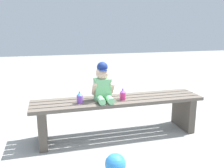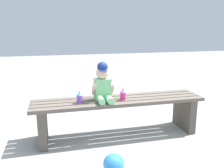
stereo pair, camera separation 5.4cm
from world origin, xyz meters
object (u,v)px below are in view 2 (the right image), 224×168
(child_figure, at_px, (103,84))
(sippy_cup_left, at_px, (80,98))
(park_bench, at_px, (119,110))
(toy_ball, at_px, (114,164))
(sippy_cup_right, at_px, (123,95))

(child_figure, bearing_deg, sippy_cup_left, -170.16)
(park_bench, xyz_separation_m, toy_ball, (-0.23, -0.69, -0.21))
(child_figure, xyz_separation_m, sippy_cup_left, (-0.25, -0.04, -0.12))
(park_bench, height_order, child_figure, child_figure)
(child_figure, distance_m, sippy_cup_right, 0.24)
(sippy_cup_right, bearing_deg, park_bench, 123.66)
(child_figure, bearing_deg, toy_ball, -94.82)
(park_bench, bearing_deg, sippy_cup_left, -173.50)
(child_figure, xyz_separation_m, toy_ball, (-0.06, -0.68, -0.51))
(sippy_cup_left, bearing_deg, child_figure, 9.84)
(sippy_cup_left, bearing_deg, toy_ball, -73.24)
(sippy_cup_left, distance_m, toy_ball, 0.77)
(child_figure, relative_size, toy_ball, 2.33)
(sippy_cup_right, bearing_deg, sippy_cup_left, 180.00)
(child_figure, xyz_separation_m, sippy_cup_right, (0.21, -0.04, -0.12))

